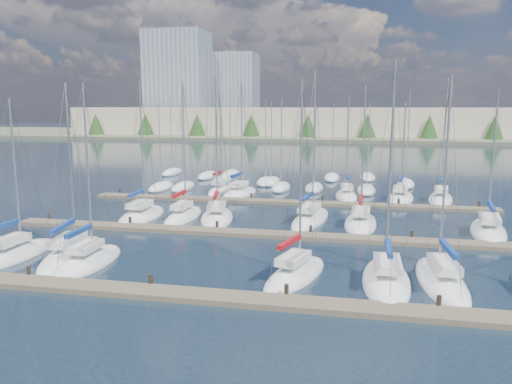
% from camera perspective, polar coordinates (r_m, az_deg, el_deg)
% --- Properties ---
extents(ground, '(400.00, 400.00, 0.00)m').
position_cam_1_polar(ground, '(84.07, 6.33, 2.55)').
color(ground, '#1D2B3A').
rests_on(ground, ground).
extents(dock_near, '(44.00, 1.93, 1.10)m').
position_cam_1_polar(dock_near, '(28.20, -5.02, -11.86)').
color(dock_near, '#6B5E4C').
rests_on(dock_near, ground).
extents(dock_mid, '(44.00, 1.93, 1.10)m').
position_cam_1_polar(dock_mid, '(41.15, 0.57, -4.82)').
color(dock_mid, '#6B5E4C').
rests_on(dock_mid, ground).
extents(dock_far, '(44.00, 1.93, 1.10)m').
position_cam_1_polar(dock_far, '(54.62, 3.39, -1.17)').
color(dock_far, '#6B5E4C').
rests_on(dock_far, ground).
extents(sailboat_q, '(4.05, 8.33, 11.67)m').
position_cam_1_polar(sailboat_q, '(59.04, 16.18, -0.70)').
color(sailboat_q, white).
rests_on(sailboat_q, ground).
extents(sailboat_e, '(2.88, 8.81, 13.90)m').
position_cam_1_polar(sailboat_e, '(31.51, 14.64, -9.73)').
color(sailboat_e, white).
rests_on(sailboat_e, ground).
extents(sailboat_h, '(3.23, 8.24, 13.74)m').
position_cam_1_polar(sailboat_h, '(49.07, -12.93, -2.64)').
color(sailboat_h, white).
rests_on(sailboat_h, ground).
extents(sailboat_k, '(4.04, 9.96, 14.52)m').
position_cam_1_polar(sailboat_k, '(46.62, 6.24, -3.08)').
color(sailboat_k, white).
rests_on(sailboat_k, ground).
extents(sailboat_d, '(4.48, 8.06, 12.73)m').
position_cam_1_polar(sailboat_d, '(31.52, 4.52, -9.41)').
color(sailboat_d, white).
rests_on(sailboat_d, ground).
extents(sailboat_o, '(4.15, 8.03, 14.35)m').
position_cam_1_polar(sailboat_o, '(59.97, -1.87, -0.13)').
color(sailboat_o, white).
rests_on(sailboat_o, ground).
extents(sailboat_b, '(4.56, 9.79, 12.87)m').
position_cam_1_polar(sailboat_b, '(37.85, -20.31, -6.72)').
color(sailboat_b, white).
rests_on(sailboat_b, ground).
extents(sailboat_f, '(3.16, 9.29, 13.02)m').
position_cam_1_polar(sailboat_f, '(32.35, 20.42, -9.52)').
color(sailboat_f, white).
rests_on(sailboat_f, ground).
extents(sailboat_l, '(3.10, 8.71, 13.03)m').
position_cam_1_polar(sailboat_l, '(45.75, 11.86, -3.50)').
color(sailboat_l, white).
rests_on(sailboat_l, ground).
extents(sailboat_j, '(4.61, 8.86, 14.11)m').
position_cam_1_polar(sailboat_j, '(47.17, -4.48, -2.91)').
color(sailboat_j, white).
rests_on(sailboat_j, ground).
extents(sailboat_r, '(3.90, 9.13, 14.38)m').
position_cam_1_polar(sailboat_r, '(59.92, 20.34, -0.76)').
color(sailboat_r, white).
rests_on(sailboat_r, ground).
extents(sailboat_n, '(2.30, 7.03, 12.81)m').
position_cam_1_polar(sailboat_n, '(61.77, -4.17, 0.15)').
color(sailboat_n, white).
rests_on(sailboat_n, ground).
extents(sailboat_c, '(2.90, 7.61, 12.77)m').
position_cam_1_polar(sailboat_c, '(35.81, -18.64, -7.55)').
color(sailboat_c, white).
rests_on(sailboat_c, ground).
extents(sailboat_i, '(2.37, 8.24, 13.51)m').
position_cam_1_polar(sailboat_i, '(47.92, -8.30, -2.76)').
color(sailboat_i, white).
rests_on(sailboat_i, ground).
extents(sailboat_p, '(3.14, 7.45, 12.47)m').
position_cam_1_polar(sailboat_p, '(58.94, 10.28, -0.46)').
color(sailboat_p, white).
rests_on(sailboat_p, ground).
extents(sailboat_m, '(4.16, 9.41, 12.59)m').
position_cam_1_polar(sailboat_m, '(46.31, 25.00, -4.07)').
color(sailboat_m, white).
rests_on(sailboat_m, ground).
extents(sailboat_a, '(2.84, 8.30, 11.83)m').
position_cam_1_polar(sailboat_a, '(39.30, -25.84, -6.49)').
color(sailboat_a, white).
rests_on(sailboat_a, ground).
extents(distant_boats, '(36.93, 20.75, 13.30)m').
position_cam_1_polar(distant_boats, '(68.66, 1.45, 1.23)').
color(distant_boats, '#9EA0A5').
rests_on(distant_boats, ground).
extents(shoreline, '(400.00, 60.00, 38.00)m').
position_cam_1_polar(shoreline, '(174.12, 4.77, 8.77)').
color(shoreline, '#666B51').
rests_on(shoreline, ground).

